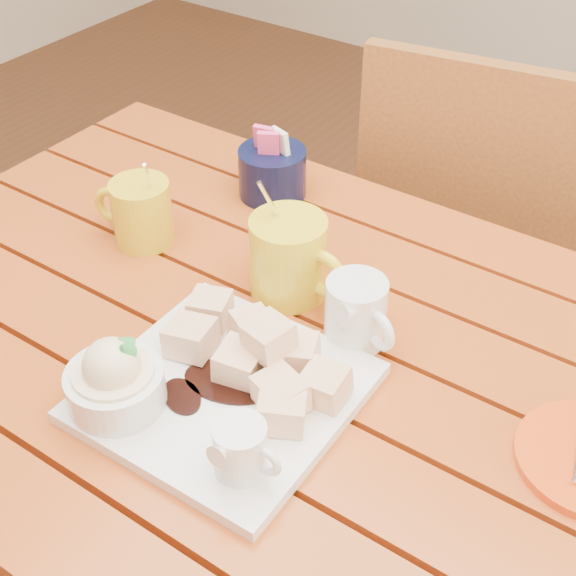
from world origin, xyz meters
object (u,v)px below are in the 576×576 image
Objects in this scene: coffee_mug_right at (290,257)px; chair_far at (484,250)px; coffee_mug_left at (140,211)px; dessert_plate at (203,383)px; table at (275,402)px.

chair_far reaches higher than coffee_mug_right.
coffee_mug_left is 0.84× the size of coffee_mug_right.
coffee_mug_left is at bearing 52.18° from chair_far.
dessert_plate is 1.99× the size of coffee_mug_left.
table is 0.19m from dessert_plate.
chair_far is (0.03, 0.64, -0.12)m from table.
coffee_mug_left is at bearing 144.37° from dessert_plate.
chair_far is at bearing 87.07° from dessert_plate.
coffee_mug_right reaches higher than coffee_mug_left.
chair_far is (0.04, 0.77, -0.26)m from dessert_plate.
dessert_plate is at bearing -93.07° from table.
coffee_mug_right is at bearing -7.26° from coffee_mug_left.
coffee_mug_left is 0.15× the size of chair_far.
dessert_plate is at bearing -47.80° from coffee_mug_left.
dessert_plate is 0.30× the size of chair_far.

